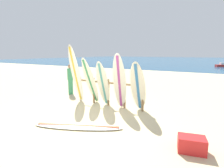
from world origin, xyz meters
TOP-DOWN VIEW (x-y plane):
  - ground_plane at (0.00, 0.00)m, footprint 120.00×120.00m
  - ocean_water at (0.00, 58.00)m, footprint 120.00×80.00m
  - surfboard_rack at (0.02, 1.84)m, footprint 3.23×0.09m
  - surfboard_leaning_far_left at (-1.41, 1.42)m, footprint 0.49×0.77m
  - surfboard_leaning_left at (-0.72, 1.57)m, footprint 0.55×0.99m
  - surfboard_leaning_center_left at (-0.01, 1.49)m, footprint 0.63×0.97m
  - surfboard_leaning_center at (0.71, 1.57)m, footprint 0.61×0.70m
  - surfboard_leaning_center_right at (1.49, 1.58)m, footprint 0.67×1.00m
  - surfboard_lying_on_sand at (0.45, -0.63)m, footprint 2.73×1.61m
  - beachgoer_standing at (-2.89, 2.59)m, footprint 0.30×0.24m
  - small_boat_offshore at (4.51, 30.04)m, footprint 2.17×1.69m
  - cooler_box at (3.62, -0.33)m, footprint 0.68×0.53m

SIDE VIEW (x-z plane):
  - ground_plane at x=0.00m, z-range 0.00..0.00m
  - ocean_water at x=0.00m, z-range 0.00..0.01m
  - surfboard_lying_on_sand at x=0.45m, z-range -0.01..0.08m
  - cooler_box at x=3.62m, z-range 0.00..0.36m
  - small_boat_offshore at x=4.51m, z-range -0.10..0.61m
  - surfboard_rack at x=0.02m, z-range 0.13..1.27m
  - beachgoer_standing at x=-2.89m, z-range 0.08..1.73m
  - surfboard_leaning_center_left at x=-0.01m, z-range 0.00..1.95m
  - surfboard_leaning_center_right at x=1.49m, z-range 0.00..1.97m
  - surfboard_leaning_left at x=-0.72m, z-range 0.00..2.08m
  - surfboard_leaning_center at x=0.71m, z-range 0.00..2.25m
  - surfboard_leaning_far_left at x=-1.41m, z-range 0.00..2.61m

